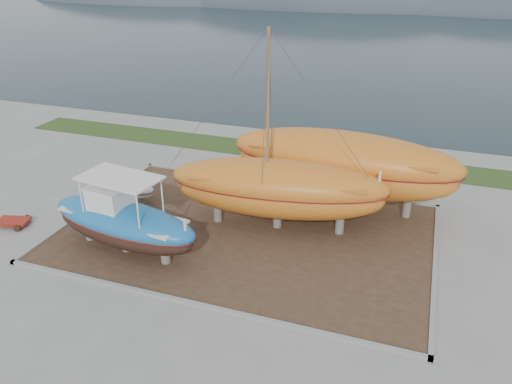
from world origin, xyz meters
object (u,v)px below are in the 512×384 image
(blue_caique, at_px, (122,215))
(orange_sailboat, at_px, (279,136))
(orange_bare_hull, at_px, (342,171))
(red_trailer, at_px, (13,223))
(white_dinghy, at_px, (123,191))

(blue_caique, height_order, orange_sailboat, orange_sailboat)
(orange_sailboat, bearing_deg, orange_bare_hull, 46.06)
(orange_sailboat, height_order, red_trailer, orange_sailboat)
(red_trailer, bearing_deg, blue_caique, -15.87)
(blue_caique, distance_m, white_dinghy, 5.64)
(white_dinghy, xyz_separation_m, red_trailer, (-3.82, -4.38, -0.49))
(orange_bare_hull, bearing_deg, white_dinghy, -160.56)
(blue_caique, relative_size, red_trailer, 3.32)
(orange_sailboat, bearing_deg, blue_caique, -151.12)
(blue_caique, bearing_deg, red_trailer, -173.63)
(white_dinghy, height_order, orange_sailboat, orange_sailboat)
(orange_sailboat, xyz_separation_m, orange_bare_hull, (2.57, 3.52, -2.88))
(white_dinghy, distance_m, orange_sailboat, 10.15)
(white_dinghy, bearing_deg, blue_caique, -55.09)
(blue_caique, distance_m, orange_sailboat, 8.17)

